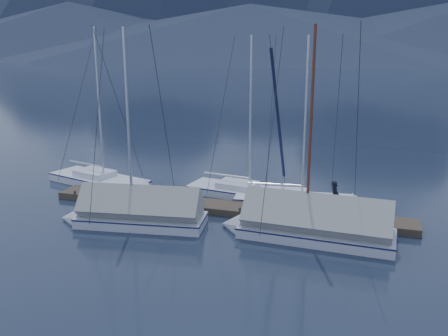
{
  "coord_description": "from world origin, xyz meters",
  "views": [
    {
      "loc": [
        6.59,
        -19.02,
        7.87
      ],
      "look_at": [
        0.0,
        2.0,
        2.2
      ],
      "focal_mm": 38.0,
      "sensor_mm": 36.0,
      "label": 1
    }
  ],
  "objects": [
    {
      "name": "sailboat_covered_far",
      "position": [
        -3.56,
        -0.94,
        0.47
      ],
      "size": [
        7.01,
        3.13,
        9.52
      ],
      "color": "silver",
      "rests_on": "ground"
    },
    {
      "name": "dock",
      "position": [
        0.0,
        2.0,
        0.11
      ],
      "size": [
        18.0,
        1.5,
        0.54
      ],
      "color": "#382D23",
      "rests_on": "ground"
    },
    {
      "name": "person",
      "position": [
        5.24,
        2.29,
        1.13
      ],
      "size": [
        0.48,
        0.63,
        1.57
      ],
      "primitive_type": "imported",
      "rotation": [
        0.0,
        0.0,
        1.38
      ],
      "color": "black",
      "rests_on": "dock"
    },
    {
      "name": "sailboat_open_mid",
      "position": [
        1.1,
        4.54,
        0.16
      ],
      "size": [
        7.21,
        3.2,
        9.26
      ],
      "color": "silver",
      "rests_on": "ground"
    },
    {
      "name": "sailboat_open_right",
      "position": [
        4.0,
        4.1,
        0.16
      ],
      "size": [
        7.15,
        3.01,
        9.23
      ],
      "color": "white",
      "rests_on": "ground"
    },
    {
      "name": "mooring_posts",
      "position": [
        -0.5,
        2.0,
        0.35
      ],
      "size": [
        15.12,
        1.52,
        0.35
      ],
      "color": "#382D23",
      "rests_on": "ground"
    },
    {
      "name": "sailboat_open_left",
      "position": [
        -7.52,
        4.06,
        0.17
      ],
      "size": [
        7.7,
        4.0,
        9.8
      ],
      "color": "silver",
      "rests_on": "ground"
    },
    {
      "name": "sailboat_covered_near",
      "position": [
        4.14,
        -0.08,
        0.48
      ],
      "size": [
        7.53,
        3.21,
        9.67
      ],
      "color": "silver",
      "rests_on": "ground"
    },
    {
      "name": "ground",
      "position": [
        0.0,
        0.0,
        0.0
      ],
      "size": [
        1000.0,
        1000.0,
        0.0
      ],
      "primitive_type": "plane",
      "color": "black",
      "rests_on": "ground"
    }
  ]
}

